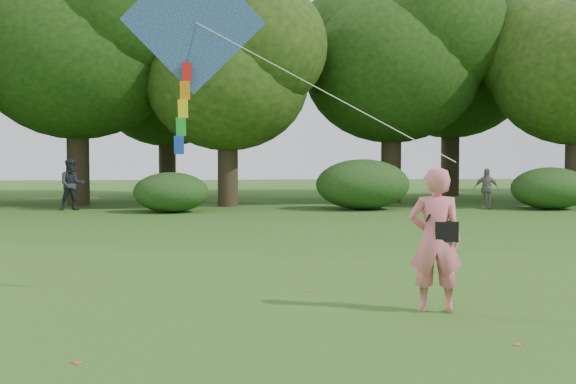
{
  "coord_description": "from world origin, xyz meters",
  "views": [
    {
      "loc": [
        -1.95,
        -8.56,
        2.06
      ],
      "look_at": [
        -1.08,
        2.0,
        1.5
      ],
      "focal_mm": 45.0,
      "sensor_mm": 36.0,
      "label": 1
    }
  ],
  "objects": [
    {
      "name": "flying_kite",
      "position": [
        -2.44,
        1.83,
        3.88
      ],
      "size": [
        4.45,
        1.55,
        3.01
      ],
      "color": "#2655A8",
      "rests_on": "ground"
    },
    {
      "name": "bystander_left",
      "position": [
        -7.71,
        18.38,
        0.95
      ],
      "size": [
        1.1,
        0.97,
        1.89
      ],
      "primitive_type": "imported",
      "rotation": [
        0.0,
        0.0,
        0.31
      ],
      "color": "#242930",
      "rests_on": "ground"
    },
    {
      "name": "shrub_band",
      "position": [
        -0.72,
        17.6,
        0.86
      ],
      "size": [
        39.15,
        3.22,
        1.88
      ],
      "color": "#264919",
      "rests_on": "ground"
    },
    {
      "name": "man_kite_flyer",
      "position": [
        0.72,
        0.57,
        0.94
      ],
      "size": [
        0.76,
        0.58,
        1.89
      ],
      "primitive_type": "imported",
      "rotation": [
        0.0,
        0.0,
        2.95
      ],
      "color": "#E86D78",
      "rests_on": "ground"
    },
    {
      "name": "bystander_right",
      "position": [
        7.64,
        17.68,
        0.77
      ],
      "size": [
        0.98,
        0.67,
        1.54
      ],
      "primitive_type": "imported",
      "rotation": [
        0.0,
        0.0,
        -0.36
      ],
      "color": "gray",
      "rests_on": "ground"
    },
    {
      "name": "ground",
      "position": [
        0.0,
        0.0,
        0.0
      ],
      "size": [
        100.0,
        100.0,
        0.0
      ],
      "primitive_type": "plane",
      "color": "#265114",
      "rests_on": "ground"
    },
    {
      "name": "tree_line",
      "position": [
        1.67,
        22.88,
        5.6
      ],
      "size": [
        54.7,
        15.3,
        9.48
      ],
      "color": "#3A2D1E",
      "rests_on": "ground"
    },
    {
      "name": "crossbody_bag",
      "position": [
        0.84,
        0.54,
        1.07
      ],
      "size": [
        0.43,
        0.2,
        0.73
      ],
      "color": "black",
      "rests_on": "ground"
    },
    {
      "name": "fallen_leaves",
      "position": [
        -0.2,
        3.22,
        0.01
      ],
      "size": [
        7.35,
        10.77,
        0.01
      ],
      "color": "brown",
      "rests_on": "ground"
    }
  ]
}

